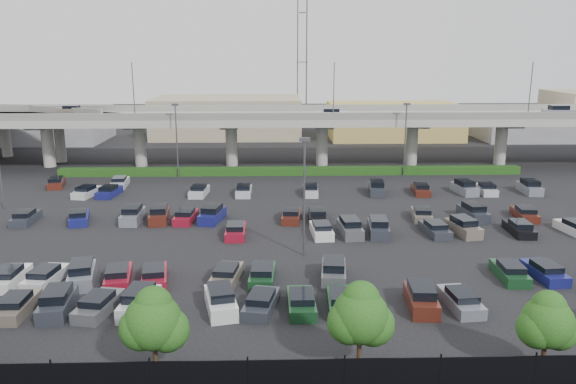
# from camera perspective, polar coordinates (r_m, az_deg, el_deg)

# --- Properties ---
(ground) EXTENTS (280.00, 280.00, 0.00)m
(ground) POSITION_cam_1_polar(r_m,az_deg,el_deg) (56.55, 1.17, -3.62)
(ground) COLOR black
(overpass) EXTENTS (150.00, 13.00, 15.80)m
(overpass) POSITION_cam_1_polar(r_m,az_deg,el_deg) (86.45, 0.07, 7.27)
(overpass) COLOR #989890
(overpass) RESTS_ON ground
(hedge) EXTENTS (66.00, 1.60, 1.10)m
(hedge) POSITION_cam_1_polar(r_m,az_deg,el_deg) (80.59, 0.33, 2.15)
(hedge) COLOR #1A4113
(hedge) RESTS_ON ground
(fence) EXTENTS (70.00, 0.10, 2.00)m
(fence) POSITION_cam_1_polar(r_m,az_deg,el_deg) (30.61, 3.68, -18.02)
(fence) COLOR black
(fence) RESTS_ON ground
(tree_row) EXTENTS (65.07, 3.66, 5.94)m
(tree_row) POSITION_cam_1_polar(r_m,az_deg,el_deg) (30.68, 4.95, -12.36)
(tree_row) COLOR #332316
(tree_row) RESTS_ON ground
(parked_cars) EXTENTS (63.07, 41.69, 1.67)m
(parked_cars) POSITION_cam_1_polar(r_m,az_deg,el_deg) (51.30, -0.07, -4.76)
(parked_cars) COLOR maroon
(parked_cars) RESTS_ON ground
(light_poles) EXTENTS (66.90, 48.38, 10.30)m
(light_poles) POSITION_cam_1_polar(r_m,az_deg,el_deg) (56.90, -3.05, 2.96)
(light_poles) COLOR #4A4A4E
(light_poles) RESTS_ON ground
(distant_buildings) EXTENTS (138.00, 24.00, 9.00)m
(distant_buildings) POSITION_cam_1_polar(r_m,az_deg,el_deg) (117.38, 5.83, 7.40)
(distant_buildings) COLOR gray
(distant_buildings) RESTS_ON ground
(comm_tower) EXTENTS (2.40, 2.40, 30.00)m
(comm_tower) POSITION_cam_1_polar(r_m,az_deg,el_deg) (128.01, 1.44, 13.33)
(comm_tower) COLOR #4A4A4E
(comm_tower) RESTS_ON ground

